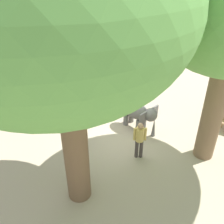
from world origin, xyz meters
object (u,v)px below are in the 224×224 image
(shade_tree_main, at_px, (62,15))
(wooden_bench, at_px, (90,93))
(elephant, at_px, (139,112))
(feed_bucket, at_px, (121,96))
(market_stall_blue, at_px, (28,65))
(person_handler, at_px, (140,138))

(shade_tree_main, bearing_deg, wooden_bench, 30.35)
(elephant, height_order, feed_bucket, elephant)
(shade_tree_main, bearing_deg, feed_bucket, 15.68)
(shade_tree_main, distance_m, feed_bucket, 9.03)
(market_stall_blue, bearing_deg, elephant, -101.04)
(wooden_bench, relative_size, feed_bucket, 3.99)
(elephant, relative_size, wooden_bench, 1.35)
(wooden_bench, distance_m, feed_bucket, 1.84)
(shade_tree_main, relative_size, feed_bucket, 22.30)
(wooden_bench, xyz_separation_m, market_stall_blue, (0.40, 5.15, 0.67))
(feed_bucket, bearing_deg, elephant, -138.23)
(person_handler, bearing_deg, feed_bucket, 6.48)
(person_handler, relative_size, market_stall_blue, 0.64)
(shade_tree_main, xyz_separation_m, wooden_bench, (5.88, 3.44, -5.21))
(shade_tree_main, height_order, wooden_bench, shade_tree_main)
(elephant, bearing_deg, shade_tree_main, -75.29)
(elephant, distance_m, shade_tree_main, 6.65)
(elephant, xyz_separation_m, wooden_bench, (1.31, 3.57, -0.38))
(elephant, height_order, market_stall_blue, market_stall_blue)
(wooden_bench, height_order, market_stall_blue, market_stall_blue)
(person_handler, height_order, shade_tree_main, shade_tree_main)
(shade_tree_main, relative_size, market_stall_blue, 3.19)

